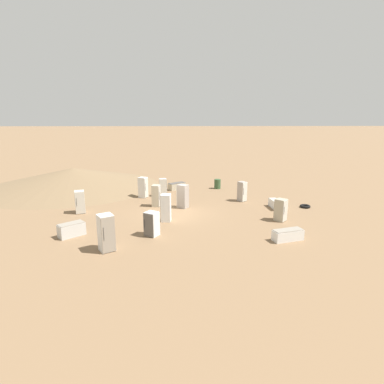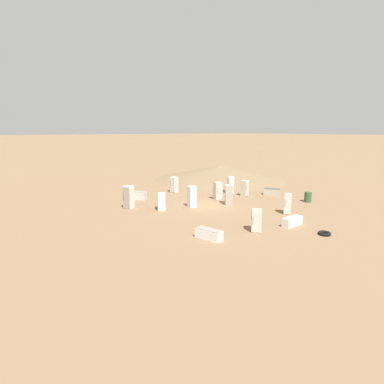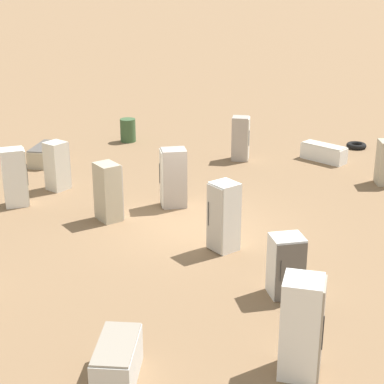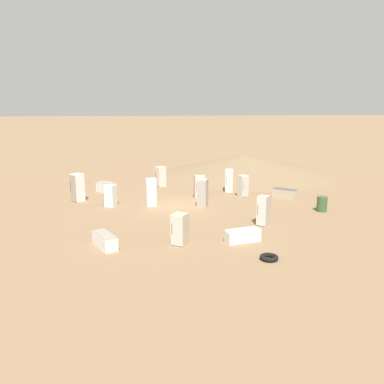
% 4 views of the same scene
% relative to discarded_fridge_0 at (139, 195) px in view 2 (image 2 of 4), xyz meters
% --- Properties ---
extents(ground_plane, '(1000.00, 1000.00, 0.00)m').
position_rel_discarded_fridge_0_xyz_m(ground_plane, '(-5.96, -3.98, -0.39)').
color(ground_plane, '#846647').
extents(dirt_mound, '(17.41, 17.41, 1.88)m').
position_rel_discarded_fridge_0_xyz_m(dirt_mound, '(4.15, -14.31, 0.55)').
color(dirt_mound, '#7F6647').
rests_on(dirt_mound, ground_plane).
extents(discarded_fridge_0, '(1.55, 1.45, 0.78)m').
position_rel_discarded_fridge_0_xyz_m(discarded_fridge_0, '(0.00, 0.00, 0.00)').
color(discarded_fridge_0, silver).
rests_on(discarded_fridge_0, ground_plane).
extents(discarded_fridge_1, '(0.81, 0.83, 1.64)m').
position_rel_discarded_fridge_0_xyz_m(discarded_fridge_1, '(-11.74, -7.04, 0.43)').
color(discarded_fridge_1, '#A89E93').
rests_on(discarded_fridge_1, ground_plane).
extents(discarded_fridge_2, '(0.98, 0.99, 1.93)m').
position_rel_discarded_fridge_0_xyz_m(discarded_fridge_2, '(-2.45, 2.22, 0.58)').
color(discarded_fridge_2, white).
rests_on(discarded_fridge_2, ground_plane).
extents(discarded_fridge_3, '(0.95, 0.94, 1.42)m').
position_rel_discarded_fridge_0_xyz_m(discarded_fridge_3, '(-4.64, 0.28, 0.32)').
color(discarded_fridge_3, white).
rests_on(discarded_fridge_3, ground_plane).
extents(discarded_fridge_4, '(0.61, 1.71, 0.63)m').
position_rel_discarded_fridge_0_xyz_m(discarded_fridge_4, '(-13.80, -4.72, -0.08)').
color(discarded_fridge_4, white).
rests_on(discarded_fridge_4, ground_plane).
extents(discarded_fridge_5, '(0.71, 0.81, 1.70)m').
position_rel_discarded_fridge_0_xyz_m(discarded_fridge_5, '(-4.65, -6.01, 0.46)').
color(discarded_fridge_5, '#B2A88E').
rests_on(discarded_fridge_5, ground_plane).
extents(discarded_fridge_6, '(0.71, 0.65, 1.59)m').
position_rel_discarded_fridge_0_xyz_m(discarded_fridge_6, '(-5.13, -9.23, 0.41)').
color(discarded_fridge_6, beige).
rests_on(discarded_fridge_6, ground_plane).
extents(discarded_fridge_7, '(0.93, 0.94, 1.49)m').
position_rel_discarded_fridge_0_xyz_m(discarded_fridge_7, '(-13.08, -1.78, 0.36)').
color(discarded_fridge_7, '#B2A88E').
rests_on(discarded_fridge_7, ground_plane).
extents(discarded_fridge_8, '(1.80, 1.54, 0.66)m').
position_rel_discarded_fridge_0_xyz_m(discarded_fridge_8, '(-6.43, -11.96, -0.06)').
color(discarded_fridge_8, '#B2A88E').
rests_on(discarded_fridge_8, ground_plane).
extents(discarded_fridge_9, '(0.97, 0.93, 1.80)m').
position_rel_discarded_fridge_0_xyz_m(discarded_fridge_9, '(-6.71, -5.45, 0.51)').
color(discarded_fridge_9, '#A89E93').
rests_on(discarded_fridge_9, ground_plane).
extents(discarded_fridge_10, '(0.81, 0.84, 1.65)m').
position_rel_discarded_fridge_0_xyz_m(discarded_fridge_10, '(0.79, -4.63, 0.43)').
color(discarded_fridge_10, beige).
rests_on(discarded_fridge_10, ground_plane).
extents(discarded_fridge_11, '(0.72, 0.72, 1.83)m').
position_rel_discarded_fridge_0_xyz_m(discarded_fridge_11, '(-5.44, -2.29, 0.53)').
color(discarded_fridge_11, white).
rests_on(discarded_fridge_11, ground_plane).
extents(discarded_fridge_12, '(0.88, 0.83, 1.79)m').
position_rel_discarded_fridge_0_xyz_m(discarded_fridge_12, '(-3.40, -8.93, 0.51)').
color(discarded_fridge_12, white).
rests_on(discarded_fridge_12, ground_plane).
extents(discarded_fridge_13, '(1.83, 1.01, 0.63)m').
position_rel_discarded_fridge_0_xyz_m(discarded_fridge_13, '(-12.26, 1.60, -0.07)').
color(discarded_fridge_13, white).
rests_on(discarded_fridge_13, ground_plane).
extents(scrap_tire, '(0.79, 0.79, 0.20)m').
position_rel_discarded_fridge_0_xyz_m(scrap_tire, '(-16.18, -4.73, -0.29)').
color(scrap_tire, black).
rests_on(scrap_tire, ground_plane).
extents(rusty_barrel, '(0.63, 0.63, 0.95)m').
position_rel_discarded_fridge_0_xyz_m(rusty_barrel, '(-10.47, -11.99, 0.08)').
color(rusty_barrel, '#385633').
rests_on(rusty_barrel, ground_plane).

